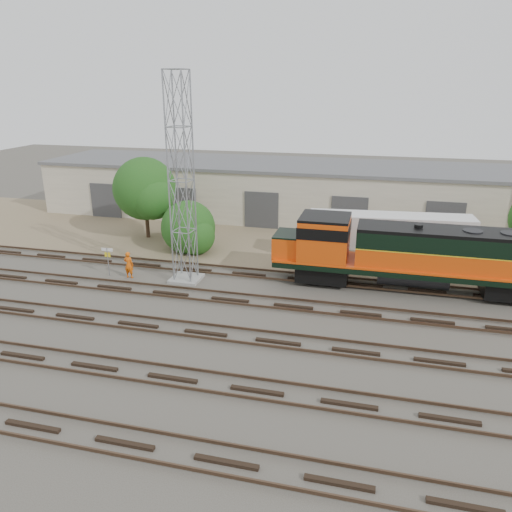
% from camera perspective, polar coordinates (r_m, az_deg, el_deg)
% --- Properties ---
extents(ground, '(140.00, 140.00, 0.00)m').
position_cam_1_polar(ground, '(29.08, 3.77, -7.11)').
color(ground, '#47423A').
rests_on(ground, ground).
extents(dirt_strip, '(80.00, 16.00, 0.02)m').
position_cam_1_polar(dirt_strip, '(42.90, 7.49, 1.62)').
color(dirt_strip, '#726047').
rests_on(dirt_strip, ground).
extents(tracks, '(80.00, 20.40, 0.28)m').
position_cam_1_polar(tracks, '(26.43, 2.54, -9.77)').
color(tracks, black).
rests_on(tracks, ground).
extents(warehouse, '(58.40, 10.40, 5.30)m').
position_cam_1_polar(warehouse, '(49.91, 8.83, 7.20)').
color(warehouse, beige).
rests_on(warehouse, ground).
extents(locomotive, '(18.19, 3.19, 4.37)m').
position_cam_1_polar(locomotive, '(33.39, 17.22, 0.22)').
color(locomotive, black).
rests_on(locomotive, tracks).
extents(signal_tower, '(2.01, 2.01, 13.63)m').
position_cam_1_polar(signal_tower, '(32.84, -8.50, 8.11)').
color(signal_tower, gray).
rests_on(signal_tower, ground).
extents(sign_post, '(0.85, 0.07, 2.07)m').
position_cam_1_polar(sign_post, '(36.18, -16.59, -0.02)').
color(sign_post, gray).
rests_on(sign_post, ground).
extents(worker, '(0.71, 0.49, 1.89)m').
position_cam_1_polar(worker, '(35.59, -14.34, -0.98)').
color(worker, '#EA5C0D').
rests_on(worker, ground).
extents(semi_trailer, '(12.07, 3.49, 3.66)m').
position_cam_1_polar(semi_trailer, '(38.49, 15.46, 2.58)').
color(semi_trailer, white).
rests_on(semi_trailer, ground).
extents(tree_west, '(5.61, 5.35, 6.99)m').
position_cam_1_polar(tree_west, '(43.52, -12.38, 7.27)').
color(tree_west, '#382619').
rests_on(tree_west, ground).
extents(tree_mid, '(4.55, 4.33, 4.33)m').
position_cam_1_polar(tree_mid, '(40.04, -7.54, 3.01)').
color(tree_mid, '#382619').
rests_on(tree_mid, ground).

